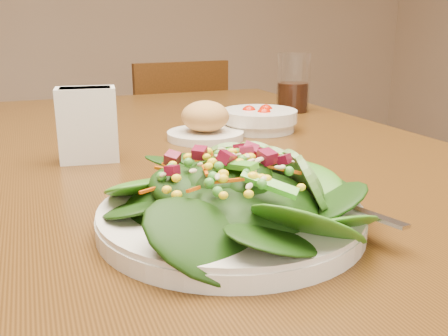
{
  "coord_description": "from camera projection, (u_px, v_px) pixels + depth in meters",
  "views": [
    {
      "loc": [
        -0.27,
        -0.83,
        0.97
      ],
      "look_at": [
        -0.08,
        -0.34,
        0.81
      ],
      "focal_mm": 40.0,
      "sensor_mm": 36.0,
      "label": 1
    }
  ],
  "objects": [
    {
      "name": "salad_plate",
      "position": [
        239.0,
        199.0,
        0.54
      ],
      "size": [
        0.29,
        0.29,
        0.08
      ],
      "rotation": [
        0.0,
        0.0,
        0.24
      ],
      "color": "silver",
      "rests_on": "dining_table"
    },
    {
      "name": "dining_table",
      "position": [
        196.0,
        200.0,
        0.93
      ],
      "size": [
        0.9,
        1.4,
        0.75
      ],
      "color": "#4C2D10",
      "rests_on": "ground_plane"
    },
    {
      "name": "chair_far",
      "position": [
        173.0,
        158.0,
        2.01
      ],
      "size": [
        0.41,
        0.42,
        0.83
      ],
      "rotation": [
        0.0,
        0.0,
        3.23
      ],
      "color": "#43210A",
      "rests_on": "ground_plane"
    },
    {
      "name": "napkin_holder",
      "position": [
        88.0,
        123.0,
        0.79
      ],
      "size": [
        0.1,
        0.06,
        0.12
      ],
      "rotation": [
        0.0,
        0.0,
        -0.13
      ],
      "color": "white",
      "rests_on": "dining_table"
    },
    {
      "name": "drinking_glass",
      "position": [
        293.0,
        87.0,
        1.24
      ],
      "size": [
        0.08,
        0.08,
        0.14
      ],
      "color": "silver",
      "rests_on": "dining_table"
    },
    {
      "name": "bread_plate",
      "position": [
        205.0,
        124.0,
        0.95
      ],
      "size": [
        0.15,
        0.15,
        0.07
      ],
      "color": "silver",
      "rests_on": "dining_table"
    },
    {
      "name": "tomato_bowl",
      "position": [
        259.0,
        120.0,
        1.03
      ],
      "size": [
        0.15,
        0.15,
        0.05
      ],
      "color": "silver",
      "rests_on": "dining_table"
    }
  ]
}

